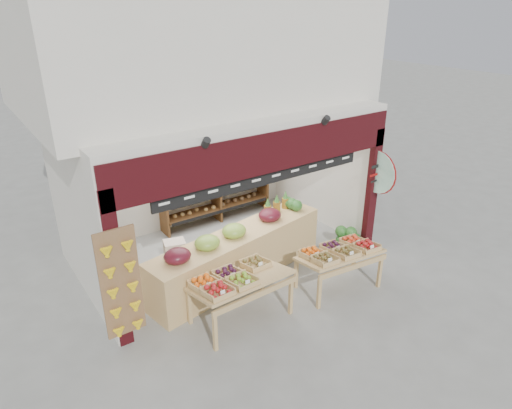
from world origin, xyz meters
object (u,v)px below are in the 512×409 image
Objects in this scene: display_table_left at (234,280)px; mid_counter at (238,254)px; watermelon_pile at (350,241)px; refrigerator at (91,227)px; display_table_right at (340,252)px; cardboard_stack at (186,259)px; back_shelving at (216,179)px.

mid_counter is at bearing 54.40° from display_table_left.
refrigerator is at bearing 152.17° from watermelon_pile.
display_table_right is (1.36, -1.34, 0.23)m from mid_counter.
watermelon_pile is at bearing -20.43° from cardboard_stack.
back_shelving is at bearing 95.56° from display_table_right.
back_shelving is at bearing 15.00° from refrigerator.
cardboard_stack reaches higher than watermelon_pile.
back_shelving reaches higher than display_table_right.
mid_counter is at bearing -36.97° from refrigerator.
back_shelving is 1.64× the size of refrigerator.
display_table_left is at bearing -91.32° from cardboard_stack.
back_shelving reaches higher than cardboard_stack.
mid_counter reaches higher than display_table_left.
back_shelving is 2.51m from cardboard_stack.
display_table_right is 1.67m from watermelon_pile.
mid_counter reaches higher than display_table_right.
back_shelving is at bearing 68.46° from mid_counter.
display_table_right is (3.48, -3.43, -0.11)m from refrigerator.
display_table_right reaches higher than watermelon_pile.
mid_counter reaches higher than cardboard_stack.
refrigerator reaches higher than display_table_right.
display_table_left is (-0.76, -1.06, 0.28)m from mid_counter.
display_table_left is at bearing 172.40° from display_table_right.
watermelon_pile is (1.64, -2.91, -0.89)m from back_shelving.
refrigerator is at bearing 135.43° from display_table_right.
back_shelving reaches higher than display_table_left.
cardboard_stack is 3.56m from watermelon_pile.
cardboard_stack is 1.12m from mid_counter.
refrigerator reaches higher than mid_counter.
mid_counter is 5.63× the size of watermelon_pile.
refrigerator is at bearing 113.46° from display_table_left.
display_table_left is at bearing -58.98° from refrigerator.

